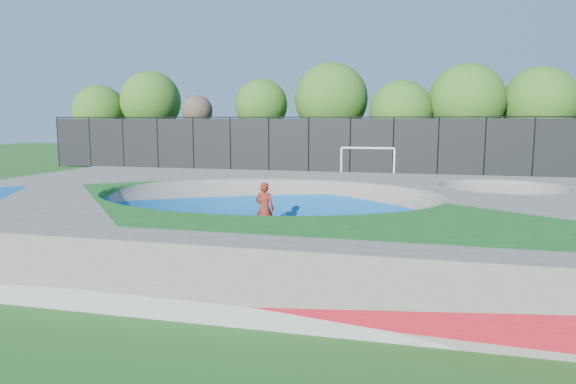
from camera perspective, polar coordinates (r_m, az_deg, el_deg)
name	(u,v)px	position (r m, az deg, el deg)	size (l,w,h in m)	color
ground	(268,239)	(16.49, -2.24, -5.20)	(120.00, 120.00, 0.00)	#195216
skate_deck	(268,216)	(16.33, -2.26, -2.63)	(22.00, 14.00, 1.50)	gray
skater	(265,209)	(16.91, -2.62, -1.85)	(0.64, 0.42, 1.75)	red
skateboard	(265,234)	(17.07, -2.60, -4.66)	(0.78, 0.22, 0.05)	black
soccer_goal	(367,158)	(31.36, 8.83, 3.75)	(3.29, 0.12, 2.17)	white
fence	(350,144)	(36.73, 6.92, 5.30)	(48.09, 0.09, 4.04)	black
treeline	(391,103)	(41.53, 11.32, 9.66)	(52.25, 7.57, 8.46)	#473023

